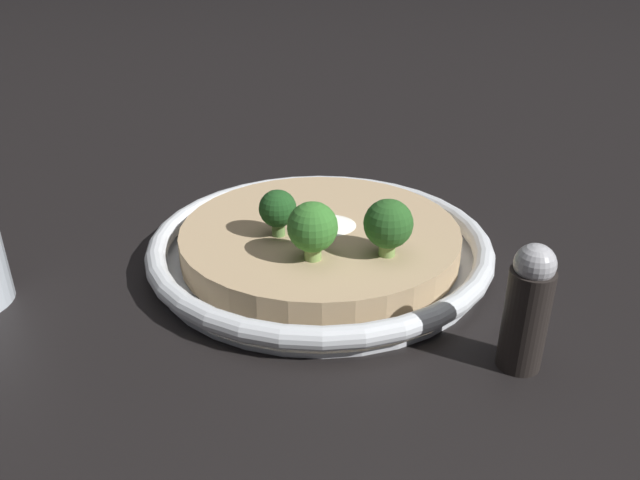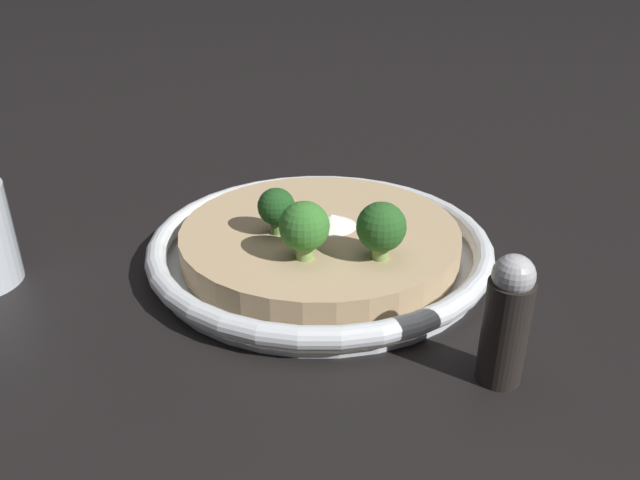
% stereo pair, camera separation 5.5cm
% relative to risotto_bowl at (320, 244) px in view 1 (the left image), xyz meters
% --- Properties ---
extents(ground_plane, '(6.00, 6.00, 0.00)m').
position_rel_risotto_bowl_xyz_m(ground_plane, '(0.00, 0.00, -0.02)').
color(ground_plane, black).
extents(risotto_bowl, '(0.30, 0.30, 0.03)m').
position_rel_risotto_bowl_xyz_m(risotto_bowl, '(0.00, 0.00, 0.00)').
color(risotto_bowl, silver).
rests_on(risotto_bowl, ground_plane).
extents(cheese_sprinkle, '(0.04, 0.04, 0.01)m').
position_rel_risotto_bowl_xyz_m(cheese_sprinkle, '(-0.01, -0.00, 0.02)').
color(cheese_sprinkle, white).
rests_on(cheese_sprinkle, risotto_bowl).
extents(broccoli_back, '(0.04, 0.04, 0.05)m').
position_rel_risotto_bowl_xyz_m(broccoli_back, '(-0.03, 0.07, 0.04)').
color(broccoli_back, '#84A856').
rests_on(broccoli_back, risotto_bowl).
extents(broccoli_front_right, '(0.03, 0.03, 0.04)m').
position_rel_risotto_bowl_xyz_m(broccoli_front_right, '(0.04, -0.00, 0.04)').
color(broccoli_front_right, '#668E47').
rests_on(broccoli_front_right, risotto_bowl).
extents(broccoli_back_right, '(0.04, 0.04, 0.05)m').
position_rel_risotto_bowl_xyz_m(broccoli_back_right, '(0.03, 0.05, 0.04)').
color(broccoli_back_right, '#84A856').
rests_on(broccoli_back_right, risotto_bowl).
extents(pepper_shaker, '(0.03, 0.03, 0.09)m').
position_rel_risotto_bowl_xyz_m(pepper_shaker, '(-0.07, 0.19, 0.03)').
color(pepper_shaker, black).
rests_on(pepper_shaker, ground_plane).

